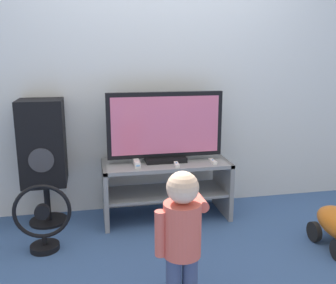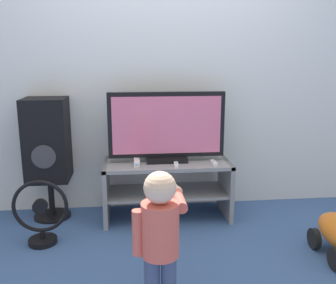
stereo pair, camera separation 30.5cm
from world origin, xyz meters
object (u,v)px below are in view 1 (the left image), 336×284
(television, at_px, (165,128))
(game_console, at_px, (136,163))
(remote_secondary, at_px, (177,164))
(child, at_px, (182,230))
(speaker_tower, at_px, (43,145))
(remote_primary, at_px, (213,161))
(floor_fan, at_px, (43,221))

(television, bearing_deg, game_console, -163.69)
(remote_secondary, height_order, child, child)
(child, bearing_deg, game_console, 94.91)
(remote_secondary, relative_size, child, 0.17)
(child, distance_m, speaker_tower, 1.57)
(game_console, distance_m, remote_primary, 0.64)
(remote_secondary, bearing_deg, floor_fan, -165.98)
(speaker_tower, bearing_deg, floor_fan, -87.51)
(game_console, relative_size, remote_secondary, 1.43)
(game_console, bearing_deg, remote_secondary, -13.62)
(remote_secondary, relative_size, speaker_tower, 0.13)
(game_console, distance_m, child, 1.17)
(game_console, relative_size, remote_primary, 1.45)
(speaker_tower, height_order, floor_fan, speaker_tower)
(television, bearing_deg, remote_secondary, -67.62)
(television, xyz_separation_m, remote_primary, (0.38, -0.13, -0.28))
(child, xyz_separation_m, floor_fan, (-0.82, 0.83, -0.25))
(remote_secondary, bearing_deg, speaker_tower, 168.06)
(game_console, relative_size, child, 0.24)
(speaker_tower, bearing_deg, remote_secondary, -11.94)
(television, distance_m, remote_primary, 0.49)
(remote_secondary, bearing_deg, remote_primary, 4.58)
(child, bearing_deg, remote_secondary, 78.51)
(television, xyz_separation_m, child, (-0.16, -1.24, -0.32))
(game_console, height_order, child, child)
(remote_primary, relative_size, remote_secondary, 0.99)
(remote_secondary, distance_m, child, 1.11)
(floor_fan, bearing_deg, television, 22.89)
(remote_primary, height_order, child, child)
(game_console, height_order, speaker_tower, speaker_tower)
(game_console, distance_m, speaker_tower, 0.77)
(game_console, bearing_deg, speaker_tower, 168.79)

